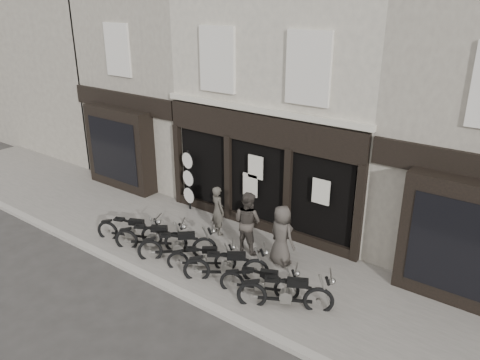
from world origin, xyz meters
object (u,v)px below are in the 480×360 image
Objects in this scene: advert_sign_post at (189,183)px; motorcycle_6 at (286,296)px; motorcycle_4 at (227,268)px; motorcycle_2 at (178,247)px; motorcycle_1 at (152,239)px; man_left at (218,210)px; motorcycle_5 at (260,284)px; motorcycle_3 at (202,260)px; motorcycle_0 at (130,232)px; man_right at (282,235)px; man_centre at (248,222)px.

motorcycle_6 is at bearing -16.96° from advert_sign_post.
motorcycle_4 is 0.92× the size of motorcycle_6.
motorcycle_4 is (1.83, -0.03, 0.00)m from motorcycle_2.
motorcycle_1 is 0.86× the size of advert_sign_post.
advert_sign_post is at bearing 125.15° from motorcycle_6.
motorcycle_5 is at bearing 167.52° from man_left.
motorcycle_5 reaches higher than motorcycle_3.
motorcycle_0 is 4.79m from man_right.
motorcycle_1 is at bearing 145.68° from motorcycle_4.
motorcycle_1 is 1.24× the size of man_left.
man_centre is at bearing 12.66° from man_right.
motorcycle_4 is (3.72, 0.15, 0.02)m from motorcycle_0.
motorcycle_1 is 1.07× the size of man_centre.
motorcycle_3 is at bearing 78.86° from man_centre.
advert_sign_post is (-1.98, 0.81, 0.20)m from man_left.
motorcycle_6 is 4.29m from man_left.
advert_sign_post is (-3.35, 1.09, 0.08)m from man_centre.
motorcycle_5 is 2.34m from man_centre.
motorcycle_5 is (4.81, 0.13, -0.02)m from motorcycle_0.
man_left is (-0.03, 1.85, 0.49)m from motorcycle_2.
man_right is (0.73, 1.54, 0.57)m from motorcycle_4.
motorcycle_2 is 3.75m from motorcycle_6.
motorcycle_5 is (2.92, -0.05, -0.04)m from motorcycle_2.
motorcycle_4 is (0.88, -0.01, 0.07)m from motorcycle_3.
motorcycle_3 is 0.85× the size of motorcycle_4.
motorcycle_2 is 0.94m from motorcycle_3.
motorcycle_3 is (2.83, 0.16, -0.04)m from motorcycle_0.
motorcycle_4 is (2.82, 0.08, 0.01)m from motorcycle_1.
motorcycle_3 is 0.87× the size of motorcycle_5.
motorcycle_2 is 1.04× the size of man_right.
motorcycle_0 is 1.21× the size of motorcycle_3.
motorcycle_4 is 1.13× the size of man_right.
motorcycle_2 is at bearing 45.47° from man_right.
motorcycle_5 is 1.20× the size of man_left.
motorcycle_6 is (3.75, -0.14, 0.02)m from motorcycle_2.
advert_sign_post is (-4.56, 1.14, 0.12)m from man_right.
motorcycle_6 is (4.74, -0.03, 0.03)m from motorcycle_1.
motorcycle_6 is at bearing -31.58° from motorcycle_1.
motorcycle_4 is at bearing -21.04° from motorcycle_0.
man_right reaches higher than motorcycle_3.
advert_sign_post reaches higher than man_right.
motorcycle_4 is 1.93m from motorcycle_6.
motorcycle_5 is at bearing -36.46° from motorcycle_3.
motorcycle_5 is at bearing -30.33° from motorcycle_1.
man_right is at bearing 96.88° from motorcycle_6.
motorcycle_5 is 0.84m from motorcycle_6.
man_left is 0.91× the size of man_right.
motorcycle_4 is at bearing -43.44° from motorcycle_2.
man_centre reaches higher than motorcycle_0.
man_right is at bearing 28.64° from motorcycle_4.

